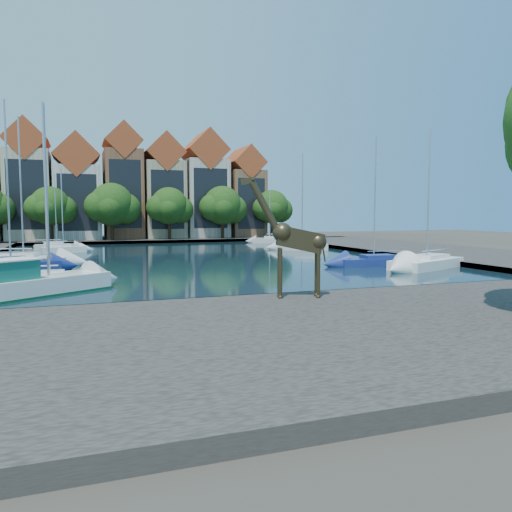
{
  "coord_description": "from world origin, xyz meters",
  "views": [
    {
      "loc": [
        -10.31,
        -22.12,
        4.37
      ],
      "look_at": [
        -2.25,
        0.67,
        2.26
      ],
      "focal_mm": 35.0,
      "sensor_mm": 36.0,
      "label": 1
    }
  ],
  "objects": [
    {
      "name": "townhouse_east_mid",
      "position": [
        8.5,
        55.99,
        8.1
      ],
      "size": [
        6.43,
        9.18,
        16.65
      ],
      "color": "beige",
      "rests_on": "far_quay"
    },
    {
      "name": "sailboat_right_b",
      "position": [
        12.0,
        12.44,
        0.57
      ],
      "size": [
        6.2,
        2.56,
        10.32
      ],
      "color": "navy",
      "rests_on": "water_basin"
    },
    {
      "name": "motorsailer",
      "position": [
        -12.94,
        5.64,
        0.85
      ],
      "size": [
        8.01,
        6.46,
        9.98
      ],
      "color": "silver",
      "rests_on": "water_basin"
    },
    {
      "name": "far_tree_west",
      "position": [
        -13.91,
        50.49,
        5.08
      ],
      "size": [
        6.76,
        5.2,
        7.36
      ],
      "color": "#332114",
      "rests_on": "far_quay"
    },
    {
      "name": "giraffe_statue",
      "position": [
        -1.18,
        -1.42,
        3.18
      ],
      "size": [
        3.77,
        1.4,
        5.45
      ],
      "color": "#362D1B",
      "rests_on": "near_quay"
    },
    {
      "name": "sailboat_right_a",
      "position": [
        14.76,
        9.41,
        0.64
      ],
      "size": [
        7.58,
        5.16,
        10.52
      ],
      "color": "white",
      "rests_on": "water_basin"
    },
    {
      "name": "sailboat_left_d",
      "position": [
        -12.0,
        34.61,
        0.62
      ],
      "size": [
        4.71,
        2.66,
        9.01
      ],
      "color": "white",
      "rests_on": "water_basin"
    },
    {
      "name": "townhouse_west_inner",
      "position": [
        -10.5,
        55.99,
        7.35
      ],
      "size": [
        6.43,
        9.18,
        15.15
      ],
      "color": "beige",
      "rests_on": "far_quay"
    },
    {
      "name": "far_tree_mid_east",
      "position": [
        2.1,
        50.49,
        5.13
      ],
      "size": [
        7.02,
        5.4,
        7.52
      ],
      "color": "#332114",
      "rests_on": "far_quay"
    },
    {
      "name": "far_tree_east",
      "position": [
        10.11,
        50.49,
        5.24
      ],
      "size": [
        7.54,
        5.8,
        7.84
      ],
      "color": "#332114",
      "rests_on": "far_quay"
    },
    {
      "name": "near_quay",
      "position": [
        0.0,
        -7.0,
        0.25
      ],
      "size": [
        50.0,
        14.0,
        0.5
      ],
      "primitive_type": "cube",
      "color": "#45403C",
      "rests_on": "ground"
    },
    {
      "name": "sailboat_right_c",
      "position": [
        13.82,
        30.17,
        0.64
      ],
      "size": [
        6.15,
        3.99,
        11.0
      ],
      "color": "silver",
      "rests_on": "water_basin"
    },
    {
      "name": "water_basin",
      "position": [
        0.0,
        24.0,
        0.04
      ],
      "size": [
        38.0,
        50.0,
        0.08
      ],
      "primitive_type": "cube",
      "color": "black",
      "rests_on": "ground"
    },
    {
      "name": "ground",
      "position": [
        0.0,
        0.0,
        0.0
      ],
      "size": [
        160.0,
        160.0,
        0.0
      ],
      "primitive_type": "plane",
      "color": "#38332B",
      "rests_on": "ground"
    },
    {
      "name": "far_tree_far_east",
      "position": [
        18.09,
        50.49,
        5.08
      ],
      "size": [
        6.76,
        5.2,
        7.36
      ],
      "color": "#332114",
      "rests_on": "far_quay"
    },
    {
      "name": "sailboat_left_c",
      "position": [
        -14.63,
        21.74,
        0.67
      ],
      "size": [
        7.43,
        4.14,
        11.82
      ],
      "color": "silver",
      "rests_on": "water_basin"
    },
    {
      "name": "townhouse_west_mid",
      "position": [
        -17.0,
        55.99,
        8.23
      ],
      "size": [
        5.94,
        9.18,
        16.79
      ],
      "color": "#BCAF90",
      "rests_on": "far_quay"
    },
    {
      "name": "sailboat_left_a",
      "position": [
        -12.0,
        8.39,
        0.64
      ],
      "size": [
        5.03,
        1.81,
        10.29
      ],
      "color": "silver",
      "rests_on": "water_basin"
    },
    {
      "name": "townhouse_east_end",
      "position": [
        15.0,
        55.99,
        7.11
      ],
      "size": [
        5.44,
        9.18,
        14.43
      ],
      "color": "brown",
      "rests_on": "far_quay"
    },
    {
      "name": "townhouse_east_inner",
      "position": [
        2.0,
        55.99,
        7.73
      ],
      "size": [
        5.94,
        9.18,
        15.79
      ],
      "color": "tan",
      "rests_on": "far_quay"
    },
    {
      "name": "sailboat_left_e",
      "position": [
        -12.86,
        39.85,
        0.57
      ],
      "size": [
        4.84,
        1.94,
        8.79
      ],
      "color": "silver",
      "rests_on": "water_basin"
    },
    {
      "name": "far_quay",
      "position": [
        0.0,
        56.0,
        0.25
      ],
      "size": [
        60.0,
        16.0,
        0.5
      ],
      "primitive_type": "cube",
      "color": "#45403C",
      "rests_on": "ground"
    },
    {
      "name": "sailboat_right_d",
      "position": [
        15.0,
        43.65,
        0.59
      ],
      "size": [
        5.07,
        3.5,
        7.48
      ],
      "color": "beige",
      "rests_on": "water_basin"
    },
    {
      "name": "right_quay",
      "position": [
        25.0,
        24.0,
        0.25
      ],
      "size": [
        14.0,
        52.0,
        0.5
      ],
      "primitive_type": "cube",
      "color": "#45403C",
      "rests_on": "ground"
    },
    {
      "name": "townhouse_center",
      "position": [
        -4.0,
        55.99,
        8.36
      ],
      "size": [
        5.44,
        9.18,
        16.93
      ],
      "color": "brown",
      "rests_on": "far_quay"
    },
    {
      "name": "far_tree_mid_west",
      "position": [
        -5.89,
        50.49,
        5.29
      ],
      "size": [
        7.8,
        6.0,
        8.0
      ],
      "color": "#332114",
      "rests_on": "far_quay"
    },
    {
      "name": "sailboat_left_b",
      "position": [
        -15.0,
        16.95,
        0.71
      ],
      "size": [
        6.77,
        3.61,
        12.1
      ],
      "color": "navy",
      "rests_on": "water_basin"
    }
  ]
}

